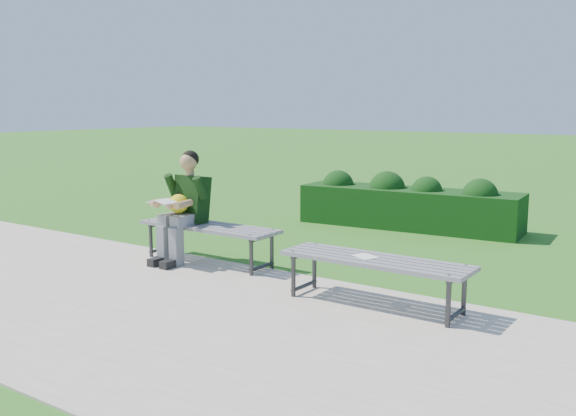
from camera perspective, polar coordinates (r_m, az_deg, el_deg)
The scene contains 7 objects.
ground at distance 7.37m, azimuth -1.84°, elevation -5.51°, with size 80.00×80.00×0.00m.
walkway at distance 6.11m, azimuth -11.76°, elevation -8.69°, with size 30.00×3.50×0.02m.
hedge at distance 10.04m, azimuth 10.57°, elevation 0.37°, with size 3.42×1.10×0.85m.
bench_left at distance 7.61m, azimuth -7.06°, elevation -1.91°, with size 1.80×0.50×0.46m.
bench_right at distance 5.97m, azimuth 7.75°, elevation -4.95°, with size 1.80×0.50×0.46m.
seated_boy at distance 7.69m, azimuth -9.23°, elevation 0.42°, with size 0.56×0.76×1.31m.
paper_sheet at distance 6.00m, azimuth 6.91°, elevation -4.29°, with size 0.27×0.24×0.01m.
Camera 1 is at (4.25, -5.73, 1.84)m, focal length 40.00 mm.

